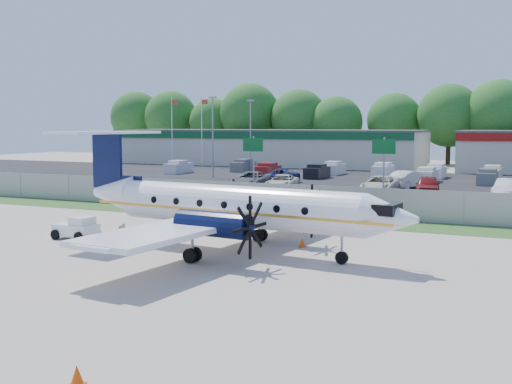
% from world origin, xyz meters
% --- Properties ---
extents(ground, '(170.00, 170.00, 0.00)m').
position_xyz_m(ground, '(0.00, 0.00, 0.00)').
color(ground, '#B1A395').
rests_on(ground, ground).
extents(grass_verge, '(170.00, 4.00, 0.02)m').
position_xyz_m(grass_verge, '(0.00, 12.00, 0.01)').
color(grass_verge, '#2D561E').
rests_on(grass_verge, ground).
extents(access_road, '(170.00, 8.00, 0.02)m').
position_xyz_m(access_road, '(0.00, 19.00, 0.01)').
color(access_road, black).
rests_on(access_road, ground).
extents(parking_lot, '(170.00, 32.00, 0.02)m').
position_xyz_m(parking_lot, '(0.00, 40.00, 0.01)').
color(parking_lot, black).
rests_on(parking_lot, ground).
extents(perimeter_fence, '(120.00, 0.06, 1.99)m').
position_xyz_m(perimeter_fence, '(0.00, 14.00, 1.00)').
color(perimeter_fence, gray).
rests_on(perimeter_fence, ground).
extents(building_west, '(46.40, 12.40, 5.24)m').
position_xyz_m(building_west, '(-24.00, 61.98, 2.63)').
color(building_west, beige).
rests_on(building_west, ground).
extents(sign_left, '(1.80, 0.26, 5.00)m').
position_xyz_m(sign_left, '(-8.00, 22.91, 3.61)').
color(sign_left, gray).
rests_on(sign_left, ground).
extents(sign_mid, '(1.80, 0.26, 5.00)m').
position_xyz_m(sign_mid, '(3.00, 22.91, 3.61)').
color(sign_mid, gray).
rests_on(sign_mid, ground).
extents(flagpole_west, '(1.06, 0.12, 10.00)m').
position_xyz_m(flagpole_west, '(-35.92, 55.00, 5.64)').
color(flagpole_west, white).
rests_on(flagpole_west, ground).
extents(flagpole_east, '(1.06, 0.12, 10.00)m').
position_xyz_m(flagpole_east, '(-30.92, 55.00, 5.64)').
color(flagpole_east, white).
rests_on(flagpole_east, ground).
extents(light_pole_nw, '(0.90, 0.35, 9.09)m').
position_xyz_m(light_pole_nw, '(-20.00, 38.00, 5.23)').
color(light_pole_nw, gray).
rests_on(light_pole_nw, ground).
extents(light_pole_sw, '(0.90, 0.35, 9.09)m').
position_xyz_m(light_pole_sw, '(-20.00, 48.00, 5.23)').
color(light_pole_sw, gray).
rests_on(light_pole_sw, ground).
extents(tree_line, '(112.00, 6.00, 14.00)m').
position_xyz_m(tree_line, '(0.00, 74.00, 0.00)').
color(tree_line, '#225E1B').
rests_on(tree_line, ground).
extents(aircraft, '(18.30, 18.01, 5.63)m').
position_xyz_m(aircraft, '(0.97, 1.01, 2.17)').
color(aircraft, white).
rests_on(aircraft, ground).
extents(pushback_tug, '(2.22, 1.61, 1.18)m').
position_xyz_m(pushback_tug, '(-7.84, 0.61, 0.56)').
color(pushback_tug, white).
rests_on(pushback_tug, ground).
extents(baggage_cart_far, '(2.00, 1.61, 0.91)m').
position_xyz_m(baggage_cart_far, '(-4.22, 0.93, 0.43)').
color(baggage_cart_far, gray).
rests_on(baggage_cart_far, ground).
extents(cone_port_wing, '(0.33, 0.33, 0.47)m').
position_xyz_m(cone_port_wing, '(4.82, -14.45, 0.22)').
color(cone_port_wing, '#EA4B07').
rests_on(cone_port_wing, ground).
extents(cone_starboard_wing, '(0.32, 0.32, 0.46)m').
position_xyz_m(cone_starboard_wing, '(3.68, 3.41, 0.22)').
color(cone_starboard_wing, '#EA4B07').
rests_on(cone_starboard_wing, ground).
extents(road_car_west, '(6.03, 2.88, 1.70)m').
position_xyz_m(road_car_west, '(-14.29, 16.90, 0.00)').
color(road_car_west, maroon).
rests_on(road_car_west, ground).
extents(road_car_mid, '(4.13, 2.49, 1.32)m').
position_xyz_m(road_car_mid, '(1.92, 19.82, 0.00)').
color(road_car_mid, silver).
rests_on(road_car_mid, ground).
extents(parked_car_a, '(3.41, 6.11, 1.61)m').
position_xyz_m(parked_car_a, '(-10.79, 28.37, 0.00)').
color(parked_car_a, '#595B5E').
rests_on(parked_car_a, ground).
extents(parked_car_b, '(3.13, 5.46, 1.43)m').
position_xyz_m(parked_car_b, '(-7.54, 28.19, 0.00)').
color(parked_car_b, beige).
rests_on(parked_car_b, ground).
extents(parked_car_c, '(2.87, 5.82, 1.59)m').
position_xyz_m(parked_car_c, '(1.35, 28.74, 0.00)').
color(parked_car_c, beige).
rests_on(parked_car_c, ground).
extents(parked_car_d, '(2.70, 5.13, 1.66)m').
position_xyz_m(parked_car_d, '(5.23, 29.58, 0.00)').
color(parked_car_d, maroon).
rests_on(parked_car_d, ground).
extents(parked_car_e, '(2.30, 5.11, 1.63)m').
position_xyz_m(parked_car_e, '(11.60, 29.29, 0.00)').
color(parked_car_e, silver).
rests_on(parked_car_e, ground).
extents(parked_car_f, '(3.13, 5.80, 1.55)m').
position_xyz_m(parked_car_f, '(-10.07, 34.63, 0.00)').
color(parked_car_f, navy).
rests_on(parked_car_f, ground).
extents(parked_car_g, '(3.63, 5.35, 1.67)m').
position_xyz_m(parked_car_g, '(2.65, 34.90, 0.00)').
color(parked_car_g, beige).
rests_on(parked_car_g, ground).
extents(far_parking_rows, '(56.00, 10.00, 1.60)m').
position_xyz_m(far_parking_rows, '(0.00, 45.00, 0.00)').
color(far_parking_rows, gray).
rests_on(far_parking_rows, ground).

